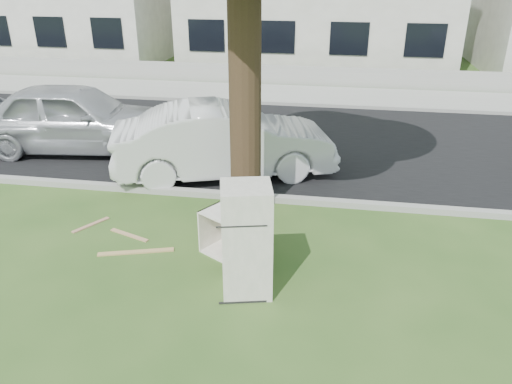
% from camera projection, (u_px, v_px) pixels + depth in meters
% --- Properties ---
extents(ground, '(120.00, 120.00, 0.00)m').
position_uv_depth(ground, '(251.00, 272.00, 7.45)').
color(ground, '#2C4E1C').
extents(road, '(120.00, 7.00, 0.01)m').
position_uv_depth(road, '(291.00, 142.00, 12.82)').
color(road, black).
rests_on(road, ground).
extents(kerb_near, '(120.00, 0.18, 0.12)m').
position_uv_depth(kerb_near, '(273.00, 201.00, 9.64)').
color(kerb_near, gray).
rests_on(kerb_near, ground).
extents(kerb_far, '(120.00, 0.18, 0.12)m').
position_uv_depth(kerb_far, '(302.00, 106.00, 16.00)').
color(kerb_far, gray).
rests_on(kerb_far, ground).
extents(sidewalk, '(120.00, 2.80, 0.01)m').
position_uv_depth(sidewalk, '(306.00, 95.00, 17.30)').
color(sidewalk, gray).
rests_on(sidewalk, ground).
extents(low_wall, '(120.00, 0.15, 0.70)m').
position_uv_depth(low_wall, '(309.00, 76.00, 18.59)').
color(low_wall, gray).
rests_on(low_wall, ground).
extents(fridge, '(0.79, 0.75, 1.61)m').
position_uv_depth(fridge, '(246.00, 240.00, 6.70)').
color(fridge, '#B9B7A7').
rests_on(fridge, ground).
extents(cabinet, '(1.08, 0.96, 0.72)m').
position_uv_depth(cabinet, '(232.00, 235.00, 7.74)').
color(cabinet, silver).
rests_on(cabinet, ground).
extents(plank_a, '(1.17, 0.44, 0.02)m').
position_uv_depth(plank_a, '(136.00, 252.00, 7.93)').
color(plank_a, tan).
rests_on(plank_a, ground).
extents(plank_b, '(0.77, 0.35, 0.02)m').
position_uv_depth(plank_b, '(129.00, 235.00, 8.43)').
color(plank_b, tan).
rests_on(plank_b, ground).
extents(plank_c, '(0.44, 0.66, 0.02)m').
position_uv_depth(plank_c, '(91.00, 225.00, 8.75)').
color(plank_c, '#A6795C').
rests_on(plank_c, ground).
extents(car_center, '(4.91, 3.03, 1.53)m').
position_uv_depth(car_center, '(224.00, 141.00, 10.56)').
color(car_center, silver).
rests_on(car_center, ground).
extents(car_left, '(5.01, 2.49, 1.64)m').
position_uv_depth(car_left, '(75.00, 117.00, 11.95)').
color(car_left, '#A3A5AA').
rests_on(car_left, ground).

